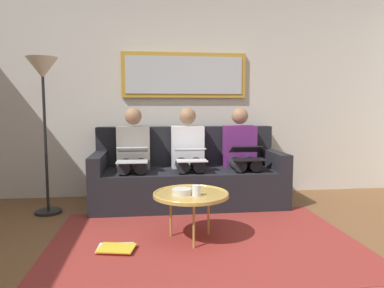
% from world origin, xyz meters
% --- Properties ---
extents(wall_rear, '(6.00, 0.12, 2.60)m').
position_xyz_m(wall_rear, '(0.00, -2.60, 1.30)').
color(wall_rear, beige).
rests_on(wall_rear, ground_plane).
extents(area_rug, '(2.60, 1.80, 0.01)m').
position_xyz_m(area_rug, '(0.00, -0.85, 0.00)').
color(area_rug, maroon).
rests_on(area_rug, ground_plane).
extents(couch, '(2.20, 0.90, 0.90)m').
position_xyz_m(couch, '(0.00, -2.12, 0.31)').
color(couch, black).
rests_on(couch, ground_plane).
extents(framed_mirror, '(1.59, 0.05, 0.57)m').
position_xyz_m(framed_mirror, '(0.00, -2.51, 1.55)').
color(framed_mirror, '#B7892D').
extents(coffee_table, '(0.65, 0.65, 0.42)m').
position_xyz_m(coffee_table, '(0.11, -0.90, 0.40)').
color(coffee_table, tan).
rests_on(coffee_table, ground_plane).
extents(cup, '(0.07, 0.07, 0.09)m').
position_xyz_m(cup, '(0.07, -0.81, 0.45)').
color(cup, silver).
rests_on(cup, coffee_table).
extents(bowl, '(0.17, 0.17, 0.05)m').
position_xyz_m(bowl, '(0.19, -0.87, 0.43)').
color(bowl, beige).
rests_on(bowl, coffee_table).
extents(person_left, '(0.38, 0.58, 1.14)m').
position_xyz_m(person_left, '(-0.64, -2.05, 0.61)').
color(person_left, '#66236B').
rests_on(person_left, couch).
extents(laptop_black, '(0.35, 0.33, 0.15)m').
position_xyz_m(laptop_black, '(-0.64, -1.81, 0.62)').
color(laptop_black, black).
extents(person_middle, '(0.38, 0.58, 1.14)m').
position_xyz_m(person_middle, '(0.00, -2.05, 0.61)').
color(person_middle, silver).
rests_on(person_middle, couch).
extents(laptop_white, '(0.33, 0.32, 0.14)m').
position_xyz_m(laptop_white, '(0.00, -1.80, 0.62)').
color(laptop_white, white).
extents(person_right, '(0.38, 0.58, 1.14)m').
position_xyz_m(person_right, '(0.64, -2.05, 0.61)').
color(person_right, gray).
rests_on(person_right, couch).
extents(laptop_silver, '(0.33, 0.37, 0.16)m').
position_xyz_m(laptop_silver, '(0.64, -1.81, 0.63)').
color(laptop_silver, silver).
extents(magazine_stack, '(0.33, 0.27, 0.03)m').
position_xyz_m(magazine_stack, '(0.73, -0.73, 0.02)').
color(magazine_stack, red).
rests_on(magazine_stack, ground_plane).
extents(standing_lamp, '(0.32, 0.32, 1.66)m').
position_xyz_m(standing_lamp, '(1.55, -1.85, 1.37)').
color(standing_lamp, black).
rests_on(standing_lamp, ground_plane).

